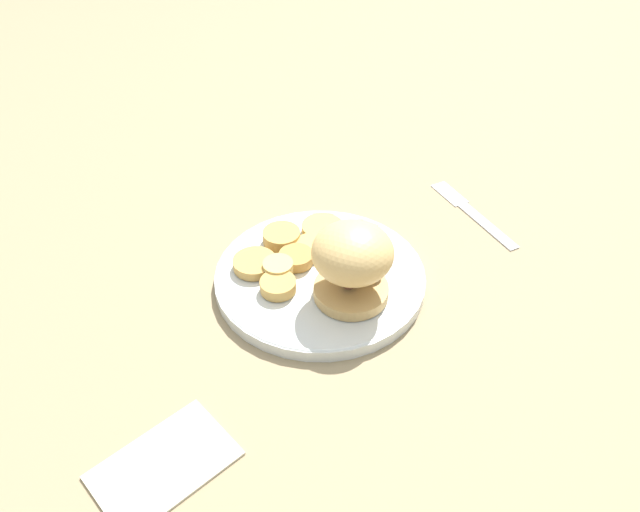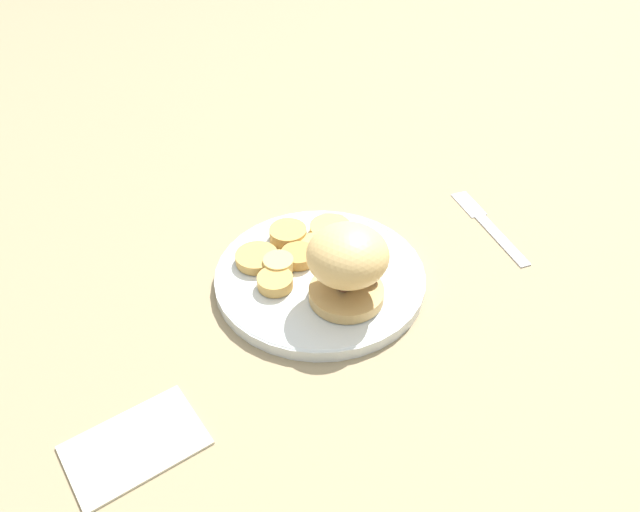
# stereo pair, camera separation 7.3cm
# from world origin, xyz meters

# --- Properties ---
(ground_plane) EXTENTS (4.00, 4.00, 0.00)m
(ground_plane) POSITION_xyz_m (0.00, 0.00, 0.00)
(ground_plane) COLOR #937F5B
(dinner_plate) EXTENTS (0.25, 0.25, 0.02)m
(dinner_plate) POSITION_xyz_m (0.00, 0.00, 0.01)
(dinner_plate) COLOR silver
(dinner_plate) RESTS_ON ground_plane
(sandwich) EXTENTS (0.09, 0.10, 0.09)m
(sandwich) POSITION_xyz_m (0.04, -0.03, 0.07)
(sandwich) COLOR tan
(sandwich) RESTS_ON dinner_plate
(potato_round_0) EXTENTS (0.04, 0.04, 0.01)m
(potato_round_0) POSITION_xyz_m (-0.03, 0.01, 0.02)
(potato_round_0) COLOR #BC8942
(potato_round_0) RESTS_ON dinner_plate
(potato_round_1) EXTENTS (0.05, 0.05, 0.01)m
(potato_round_1) POSITION_xyz_m (-0.08, 0.00, 0.02)
(potato_round_1) COLOR tan
(potato_round_1) RESTS_ON dinner_plate
(potato_round_2) EXTENTS (0.04, 0.04, 0.01)m
(potato_round_2) POSITION_xyz_m (-0.01, 0.04, 0.02)
(potato_round_2) COLOR tan
(potato_round_2) RESTS_ON dinner_plate
(potato_round_3) EXTENTS (0.05, 0.05, 0.01)m
(potato_round_3) POSITION_xyz_m (-0.01, 0.08, 0.02)
(potato_round_3) COLOR tan
(potato_round_3) RESTS_ON dinner_plate
(potato_round_4) EXTENTS (0.04, 0.04, 0.01)m
(potato_round_4) POSITION_xyz_m (0.05, 0.06, 0.02)
(potato_round_4) COLOR #DBB766
(potato_round_4) RESTS_ON dinner_plate
(potato_round_5) EXTENTS (0.04, 0.04, 0.01)m
(potato_round_5) POSITION_xyz_m (-0.04, -0.04, 0.02)
(potato_round_5) COLOR tan
(potato_round_5) RESTS_ON dinner_plate
(potato_round_6) EXTENTS (0.04, 0.04, 0.02)m
(potato_round_6) POSITION_xyz_m (-0.05, -0.01, 0.02)
(potato_round_6) COLOR #DBB766
(potato_round_6) RESTS_ON dinner_plate
(potato_round_7) EXTENTS (0.05, 0.05, 0.02)m
(potato_round_7) POSITION_xyz_m (-0.05, 0.05, 0.02)
(potato_round_7) COLOR tan
(potato_round_7) RESTS_ON dinner_plate
(fork) EXTENTS (0.11, 0.15, 0.00)m
(fork) POSITION_xyz_m (0.19, 0.16, 0.00)
(fork) COLOR silver
(fork) RESTS_ON ground_plane
(napkin) EXTENTS (0.14, 0.15, 0.01)m
(napkin) POSITION_xyz_m (-0.11, -0.26, 0.00)
(napkin) COLOR beige
(napkin) RESTS_ON ground_plane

